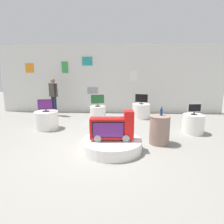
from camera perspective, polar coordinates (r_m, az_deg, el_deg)
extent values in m
plane|color=gray|center=(5.17, -3.66, -11.09)|extent=(30.00, 30.00, 0.00)
cube|color=silver|center=(9.62, -0.50, 9.88)|extent=(11.21, 0.10, 3.39)
cube|color=teal|center=(9.70, -7.48, 14.96)|extent=(0.51, 0.02, 0.42)
cube|color=white|center=(9.55, 6.50, 10.87)|extent=(0.36, 0.02, 0.49)
cube|color=gray|center=(9.69, -5.87, 6.45)|extent=(0.53, 0.02, 0.32)
cube|color=green|center=(9.95, -14.02, 12.95)|extent=(0.32, 0.02, 0.55)
cube|color=orange|center=(10.60, -23.62, 12.05)|extent=(0.41, 0.02, 0.45)
cylinder|color=white|center=(5.06, -0.07, -9.86)|extent=(1.58, 1.58, 0.28)
cylinder|color=gray|center=(4.99, -4.22, -7.33)|extent=(0.21, 0.40, 0.18)
cylinder|color=gray|center=(4.99, 4.06, -7.32)|extent=(0.21, 0.40, 0.18)
cube|color=red|center=(4.90, -0.08, -4.80)|extent=(1.13, 0.40, 0.53)
cube|color=red|center=(4.84, 5.09, -0.67)|extent=(0.26, 0.35, 0.19)
cube|color=black|center=(4.73, -1.15, -5.42)|extent=(0.80, 0.06, 0.40)
cube|color=#561E6B|center=(4.73, -1.15, -5.42)|extent=(0.76, 0.06, 0.36)
cube|color=#B2B2B7|center=(4.83, -0.08, -1.42)|extent=(0.89, 0.08, 0.02)
cylinder|color=white|center=(7.91, -4.25, -0.57)|extent=(0.65, 0.65, 0.64)
cylinder|color=black|center=(7.85, -4.29, 1.79)|extent=(0.22, 0.22, 0.02)
cylinder|color=black|center=(7.84, -4.29, 2.16)|extent=(0.04, 0.04, 0.08)
cube|color=silver|center=(7.80, -4.32, 3.91)|extent=(0.57, 0.18, 0.40)
cube|color=#1E5B2D|center=(7.78, -4.38, 3.89)|extent=(0.52, 0.14, 0.36)
cylinder|color=white|center=(6.92, 23.27, -3.31)|extent=(0.70, 0.70, 0.64)
cylinder|color=black|center=(6.85, 23.49, -0.63)|extent=(0.19, 0.19, 0.02)
cylinder|color=black|center=(6.84, 23.53, -0.22)|extent=(0.04, 0.04, 0.08)
cube|color=silver|center=(6.81, 23.65, 1.19)|extent=(0.45, 0.09, 0.26)
cube|color=black|center=(6.78, 23.69, 1.16)|extent=(0.41, 0.07, 0.24)
cylinder|color=white|center=(7.26, -19.11, -2.32)|extent=(0.83, 0.83, 0.64)
cylinder|color=black|center=(7.19, -19.29, 0.24)|extent=(0.24, 0.24, 0.02)
cylinder|color=black|center=(7.18, -19.31, 0.52)|extent=(0.04, 0.04, 0.05)
cube|color=black|center=(7.15, -19.42, 2.15)|extent=(0.53, 0.13, 0.36)
cube|color=#561E6B|center=(7.13, -19.51, 2.12)|extent=(0.48, 0.09, 0.33)
cylinder|color=white|center=(8.60, 8.75, 0.31)|extent=(0.79, 0.79, 0.64)
cylinder|color=black|center=(8.54, 8.82, 2.49)|extent=(0.21, 0.21, 0.02)
cylinder|color=black|center=(8.53, 8.83, 2.77)|extent=(0.04, 0.04, 0.06)
cube|color=black|center=(8.50, 8.87, 4.16)|extent=(0.54, 0.18, 0.35)
cube|color=black|center=(8.48, 8.93, 4.14)|extent=(0.49, 0.15, 0.32)
cylinder|color=gray|center=(5.57, 14.14, -5.25)|extent=(0.56, 0.56, 0.82)
cylinder|color=gray|center=(5.47, 14.35, -1.21)|extent=(0.58, 0.58, 0.02)
cylinder|color=navy|center=(5.51, 14.67, -0.08)|extent=(0.07, 0.07, 0.18)
cylinder|color=navy|center=(5.49, 14.73, 1.17)|extent=(0.03, 0.03, 0.06)
cylinder|color=#1E233F|center=(9.42, -17.42, 1.75)|extent=(0.12, 0.12, 0.92)
cylinder|color=#1E233F|center=(9.26, -16.68, 1.63)|extent=(0.12, 0.12, 0.92)
cube|color=#38332D|center=(9.24, -17.34, 6.35)|extent=(0.43, 0.38, 0.61)
sphere|color=#8C6647|center=(9.22, -17.50, 9.05)|extent=(0.20, 0.20, 0.20)
cylinder|color=#38332D|center=(9.43, -18.22, 6.58)|extent=(0.08, 0.08, 0.55)
cylinder|color=#38332D|center=(9.05, -16.44, 6.50)|extent=(0.08, 0.08, 0.55)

